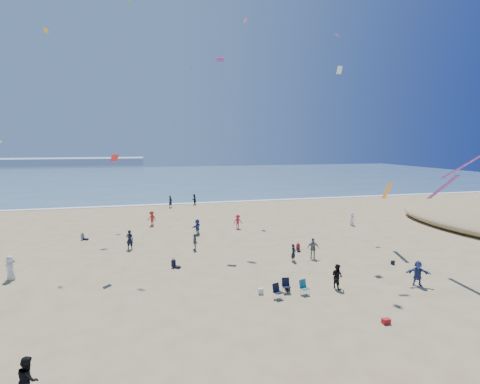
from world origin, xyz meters
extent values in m
plane|color=tan|center=(0.00, 0.00, 0.00)|extent=(220.00, 220.00, 0.00)
cube|color=#476B84|center=(0.00, 95.00, 0.03)|extent=(220.00, 100.00, 0.06)
cube|color=white|center=(0.00, 45.00, 0.04)|extent=(220.00, 1.20, 0.08)
cube|color=#7A8EA8|center=(-60.00, 170.00, 1.60)|extent=(110.00, 20.00, 3.20)
ellipsoid|color=tan|center=(34.00, 18.00, 0.66)|extent=(10.00, 22.00, 2.20)
imported|color=red|center=(-3.97, 29.09, 0.92)|extent=(1.35, 1.29, 1.84)
imported|color=red|center=(6.07, 24.93, 0.84)|extent=(1.11, 0.67, 1.68)
imported|color=white|center=(20.36, 23.01, 0.82)|extent=(0.82, 0.95, 1.64)
imported|color=gray|center=(9.70, 11.72, 0.93)|extent=(1.17, 0.72, 1.87)
imported|color=navy|center=(14.28, 3.97, 0.91)|extent=(1.76, 1.21, 1.83)
imported|color=slate|center=(-0.19, 17.02, 0.80)|extent=(0.50, 0.98, 1.60)
imported|color=black|center=(-6.29, 18.91, 0.95)|extent=(0.79, 0.62, 1.90)
imported|color=black|center=(-9.45, -2.66, 0.96)|extent=(1.00, 1.12, 1.92)
imported|color=navy|center=(0.89, 23.07, 0.89)|extent=(1.37, 1.64, 1.77)
imported|color=black|center=(-0.79, 41.82, 0.97)|extent=(0.82, 0.83, 1.93)
imported|color=black|center=(7.69, 11.39, 0.77)|extent=(0.67, 0.65, 1.55)
imported|color=silver|center=(-14.72, 12.55, 0.94)|extent=(1.03, 1.09, 1.87)
imported|color=black|center=(8.34, 4.93, 0.88)|extent=(0.90, 1.02, 1.77)
imported|color=black|center=(3.20, 43.57, 0.89)|extent=(1.10, 1.07, 1.78)
cube|color=white|center=(2.77, 5.30, 0.20)|extent=(0.35, 0.20, 0.40)
cube|color=black|center=(4.76, 5.37, 0.19)|extent=(0.30, 0.22, 0.38)
cube|color=red|center=(8.46, -0.54, 0.15)|extent=(0.45, 0.30, 0.30)
cube|color=black|center=(15.57, 8.47, 0.17)|extent=(0.28, 0.18, 0.34)
cube|color=#2FA95E|center=(-5.92, 41.24, 30.37)|extent=(0.52, 0.40, 0.33)
cube|color=pink|center=(10.45, 37.84, 28.19)|extent=(0.64, 0.63, 0.59)
cube|color=orange|center=(-14.75, 29.31, 22.65)|extent=(0.60, 0.59, 0.49)
cube|color=#2994D5|center=(1.48, 29.94, 19.56)|extent=(0.35, 0.71, 0.40)
cube|color=#722F99|center=(18.98, 25.87, 23.57)|extent=(0.66, 0.63, 0.46)
cube|color=purple|center=(3.36, 21.58, 18.91)|extent=(0.86, 0.66, 0.37)
cube|color=white|center=(13.65, 15.23, 17.17)|extent=(0.63, 0.37, 0.70)
cube|color=red|center=(-7.01, 14.13, 9.08)|extent=(0.71, 0.75, 0.56)
cube|color=#77238F|center=(17.82, 6.03, 6.82)|extent=(0.35, 3.14, 2.21)
cube|color=orange|center=(18.01, 13.15, 5.66)|extent=(0.35, 2.64, 1.87)
cube|color=purple|center=(12.99, -1.26, 9.37)|extent=(0.35, 3.30, 2.33)
camera|label=1|loc=(-4.69, -18.08, 10.29)|focal=28.00mm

